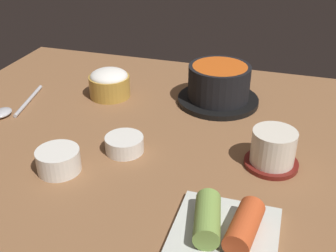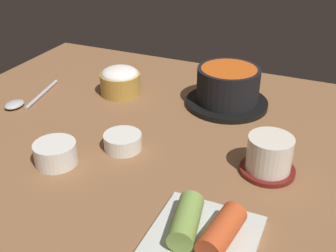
# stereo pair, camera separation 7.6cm
# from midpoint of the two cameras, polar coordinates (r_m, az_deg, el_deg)

# --- Properties ---
(dining_table) EXTENTS (1.00, 0.76, 0.02)m
(dining_table) POSITION_cam_midpoint_polar(r_m,az_deg,el_deg) (0.81, 1.98, -1.63)
(dining_table) COLOR brown
(dining_table) RESTS_ON ground
(stone_pot) EXTENTS (0.18, 0.18, 0.09)m
(stone_pot) POSITION_cam_midpoint_polar(r_m,az_deg,el_deg) (0.90, 10.59, 5.10)
(stone_pot) COLOR black
(stone_pot) RESTS_ON dining_table
(rice_bowl) EXTENTS (0.09, 0.09, 0.06)m
(rice_bowl) POSITION_cam_midpoint_polar(r_m,az_deg,el_deg) (0.95, -4.27, 6.21)
(rice_bowl) COLOR #B78C38
(rice_bowl) RESTS_ON dining_table
(tea_cup_with_saucer) EXTENTS (0.09, 0.09, 0.07)m
(tea_cup_with_saucer) POSITION_cam_midpoint_polar(r_m,az_deg,el_deg) (0.70, 16.73, -3.98)
(tea_cup_with_saucer) COLOR maroon
(tea_cup_with_saucer) RESTS_ON dining_table
(banchan_cup_center) EXTENTS (0.07, 0.07, 0.03)m
(banchan_cup_center) POSITION_cam_midpoint_polar(r_m,az_deg,el_deg) (0.75, -3.31, -2.13)
(banchan_cup_center) COLOR white
(banchan_cup_center) RESTS_ON dining_table
(kimchi_plate) EXTENTS (0.14, 0.14, 0.05)m
(kimchi_plate) POSITION_cam_midpoint_polar(r_m,az_deg,el_deg) (0.57, 8.84, -14.28)
(kimchi_plate) COLOR silver
(kimchi_plate) RESTS_ON dining_table
(side_bowl_near) EXTENTS (0.07, 0.07, 0.04)m
(side_bowl_near) POSITION_cam_midpoint_polar(r_m,az_deg,el_deg) (0.72, -12.25, -3.69)
(side_bowl_near) COLOR white
(side_bowl_near) RESTS_ON dining_table
(spoon) EXTENTS (0.05, 0.17, 0.01)m
(spoon) POSITION_cam_midpoint_polar(r_m,az_deg,el_deg) (0.95, -17.05, 3.23)
(spoon) COLOR #B7B7BC
(spoon) RESTS_ON dining_table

